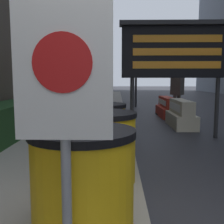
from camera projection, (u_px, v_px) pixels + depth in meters
The scene contains 12 objects.
bare_tree at pixel (56, 70), 9.22m from camera, with size 1.72×1.82×3.18m.
barrel_drum_foreground at pixel (83, 182), 2.17m from camera, with size 0.87×0.87×0.88m.
barrel_drum_middle at pixel (102, 146), 3.32m from camera, with size 0.87×0.87×0.88m.
barrel_drum_back at pixel (101, 129), 4.48m from camera, with size 0.87×0.87×0.88m.
warning_sign at pixel (64, 88), 1.47m from camera, with size 0.56×0.08×1.81m.
message_board at pixel (176, 51), 6.24m from camera, with size 2.70×0.36×2.78m.
jersey_barrier_cream at pixel (181, 115), 7.96m from camera, with size 0.64×1.71×0.82m.
jersey_barrier_red_striped at pixel (167, 108), 10.25m from camera, with size 0.61×1.94×0.76m.
traffic_cone_near at pixel (183, 120), 7.42m from camera, with size 0.35×0.35×0.62m.
traffic_cone_mid at pixel (162, 105), 10.83m from camera, with size 0.44×0.44×0.79m.
traffic_light_near_curb at pixel (136, 56), 13.55m from camera, with size 0.28×0.44×3.65m.
pedestrian_passerby at pixel (177, 90), 10.22m from camera, with size 0.52×0.52×1.76m.
Camera 1 is at (-0.30, -1.77, 1.41)m, focal length 42.00 mm.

